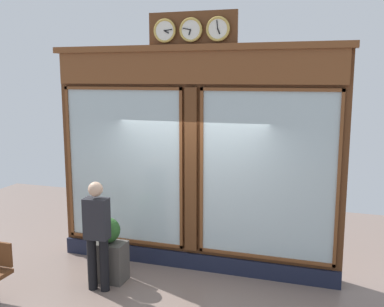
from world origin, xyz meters
TOP-DOWN VIEW (x-y plane):
  - shop_facade at (-0.00, -0.13)m, footprint 4.92×0.42m
  - pedestrian at (1.11, 1.17)m, footprint 0.37×0.24m
  - planter_box at (1.12, 0.83)m, footprint 0.56×0.36m
  - planter_shrub at (1.12, 0.83)m, footprint 0.40×0.40m

SIDE VIEW (x-z plane):
  - planter_box at x=1.12m, z-range 0.00..0.64m
  - planter_shrub at x=1.12m, z-range 0.64..1.03m
  - pedestrian at x=1.11m, z-range 0.09..1.78m
  - shop_facade at x=0.00m, z-range -0.23..3.98m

